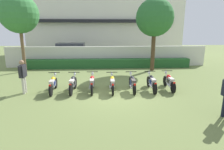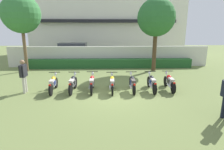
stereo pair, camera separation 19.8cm
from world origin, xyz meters
name	(u,v)px [view 2 (the right image)]	position (x,y,z in m)	size (l,w,h in m)	color
ground	(113,95)	(0.00, 0.00, 0.00)	(60.00, 60.00, 0.00)	olive
building	(107,24)	(0.00, 16.17, 3.91)	(18.36, 6.50, 7.81)	silver
compound_wall	(109,56)	(0.00, 7.46, 0.88)	(17.44, 0.30, 1.76)	silver
hedge_row	(109,63)	(0.00, 6.76, 0.38)	(13.95, 0.70, 0.76)	#235628
parked_car	(75,52)	(-3.46, 10.32, 0.94)	(4.51, 2.09, 1.89)	#9EA3A8
tree_near_inspector	(21,14)	(-6.50, 5.71, 4.28)	(2.81, 2.81, 5.71)	brown
tree_far_side	(156,18)	(3.50, 5.57, 4.04)	(2.84, 2.84, 5.49)	#4C3823
motorcycle_in_row_0	(53,83)	(-3.09, 0.63, 0.44)	(0.60, 1.89, 0.95)	black
motorcycle_in_row_1	(73,83)	(-2.06, 0.59, 0.45)	(0.60, 1.84, 0.97)	black
motorcycle_in_row_2	(92,83)	(-1.06, 0.62, 0.45)	(0.60, 1.87, 0.97)	black
motorcycle_in_row_3	(112,83)	(-0.01, 0.54, 0.44)	(0.60, 1.83, 0.95)	black
motorcycle_in_row_4	(132,83)	(1.06, 0.57, 0.44)	(0.60, 1.91, 0.94)	black
motorcycle_in_row_5	(152,82)	(2.10, 0.58, 0.45)	(0.60, 1.90, 0.96)	black
motorcycle_in_row_6	(170,82)	(3.10, 0.70, 0.44)	(0.60, 1.86, 0.95)	black
inspector_person	(23,73)	(-4.51, 0.50, 1.02)	(0.23, 0.69, 1.72)	beige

